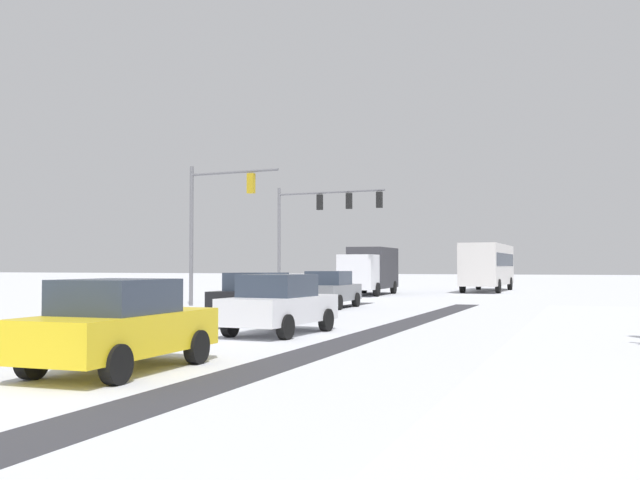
{
  "coord_description": "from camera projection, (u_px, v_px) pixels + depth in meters",
  "views": [
    {
      "loc": [
        9.4,
        -4.87,
        1.86
      ],
      "look_at": [
        0.0,
        19.8,
        2.8
      ],
      "focal_mm": 40.38,
      "sensor_mm": 36.0,
      "label": 1
    }
  ],
  "objects": [
    {
      "name": "wheel_track_left_lane",
      "position": [
        215.0,
        328.0,
        21.47
      ],
      "size": [
        0.76,
        31.11,
        0.01
      ],
      "primitive_type": "cube",
      "color": "#38383D",
      "rests_on": "ground"
    },
    {
      "name": "wheel_track_right_lane",
      "position": [
        375.0,
        333.0,
        19.7
      ],
      "size": [
        1.12,
        31.11,
        0.01
      ],
      "primitive_type": "cube",
      "color": "#38383D",
      "rests_on": "ground"
    },
    {
      "name": "sidewalk_kerb_right",
      "position": [
        601.0,
        345.0,
        16.33
      ],
      "size": [
        4.0,
        31.11,
        0.12
      ],
      "primitive_type": "cube",
      "color": "white",
      "rests_on": "ground"
    },
    {
      "name": "traffic_signal_far_left",
      "position": [
        320.0,
        215.0,
        41.81
      ],
      "size": [
        6.77,
        0.64,
        6.5
      ],
      "color": "slate",
      "rests_on": "ground"
    },
    {
      "name": "traffic_signal_near_left",
      "position": [
        214.0,
        212.0,
        33.05
      ],
      "size": [
        4.68,
        0.5,
        6.5
      ],
      "color": "slate",
      "rests_on": "ground"
    },
    {
      "name": "car_grey_lead",
      "position": [
        330.0,
        289.0,
        31.52
      ],
      "size": [
        1.9,
        4.13,
        1.62
      ],
      "color": "slate",
      "rests_on": "ground"
    },
    {
      "name": "car_black_second",
      "position": [
        258.0,
        296.0,
        24.56
      ],
      "size": [
        1.96,
        4.17,
        1.62
      ],
      "color": "black",
      "rests_on": "ground"
    },
    {
      "name": "car_white_third",
      "position": [
        280.0,
        304.0,
        19.49
      ],
      "size": [
        2.01,
        4.19,
        1.62
      ],
      "color": "silver",
      "rests_on": "ground"
    },
    {
      "name": "car_yellow_cab_fourth",
      "position": [
        120.0,
        325.0,
        12.62
      ],
      "size": [
        1.91,
        4.14,
        1.62
      ],
      "color": "yellow",
      "rests_on": "ground"
    },
    {
      "name": "bus_oncoming",
      "position": [
        488.0,
        264.0,
        52.23
      ],
      "size": [
        2.69,
        11.0,
        3.38
      ],
      "color": "silver",
      "rests_on": "ground"
    },
    {
      "name": "box_truck_delivery",
      "position": [
        370.0,
        269.0,
        45.7
      ],
      "size": [
        2.55,
        7.49,
        3.02
      ],
      "color": "silver",
      "rests_on": "ground"
    }
  ]
}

